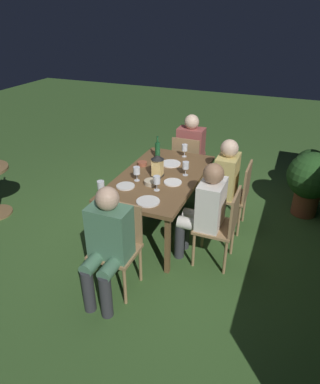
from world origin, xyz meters
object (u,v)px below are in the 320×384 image
chair_head_far (118,243)px  bowl_bread (151,182)px  wine_glass_d (186,166)px  wine_glass_e (157,181)px  wine_glass_c (185,148)px  plate_c (148,201)px  chair_side_right_b (222,224)px  green_bottle_on_table (158,150)px  person_in_green (107,241)px  potted_plant_corner (311,179)px  plate_d (125,186)px  dining_table (160,180)px  chair_head_near (187,162)px  wine_glass_a (101,186)px  wine_glass_b (137,171)px  lantern_centerpiece (158,165)px  potted_plant_by_hedge (309,169)px  person_in_cream (205,208)px  plate_a (171,164)px  bowl_olives (142,163)px  chair_side_right_a (236,193)px  person_in_rust (192,147)px  plate_b (173,182)px  person_in_mustard (221,179)px

chair_head_far → bowl_bread: 0.87m
wine_glass_d → wine_glass_e: size_ratio=1.00×
wine_glass_c → chair_head_far: bearing=-2.6°
wine_glass_e → plate_c: (0.27, 0.02, -0.11)m
chair_side_right_b → green_bottle_on_table: size_ratio=3.00×
person_in_green → potted_plant_corner: bearing=144.0°
green_bottle_on_table → plate_d: size_ratio=1.42×
plate_c → dining_table: bearing=-169.0°
green_bottle_on_table → bowl_bread: (0.75, 0.23, -0.08)m
plate_c → chair_head_near: bearing=-175.9°
wine_glass_a → bowl_bread: 0.59m
wine_glass_a → wine_glass_d: 1.04m
wine_glass_b → wine_glass_d: (-0.35, 0.47, 0.00)m
chair_head_far → lantern_centerpiece: 1.11m
potted_plant_by_hedge → person_in_cream: bearing=-26.1°
chair_head_near → wine_glass_a: 1.83m
lantern_centerpiece → plate_a: bearing=177.6°
chair_head_far → bowl_olives: size_ratio=7.46×
chair_side_right_b → wine_glass_b: size_ratio=5.15×
person_in_cream → wine_glass_e: (-0.01, -0.55, 0.21)m
chair_side_right_b → plate_c: chair_side_right_b is taller
green_bottle_on_table → wine_glass_b: (0.72, 0.04, 0.01)m
wine_glass_b → chair_side_right_a: bearing=119.4°
person_in_rust → chair_side_right_a: person_in_rust is taller
bowl_bread → chair_side_right_b: bearing=81.7°
wine_glass_c → plate_c: wine_glass_c is taller
wine_glass_c → bowl_bread: bearing=-5.4°
wine_glass_b → bowl_bread: (0.02, 0.19, -0.09)m
chair_head_far → wine_glass_a: size_ratio=5.15×
chair_head_near → plate_b: 1.23m
chair_side_right_a → wine_glass_e: (0.72, -0.74, 0.36)m
person_in_green → bowl_olives: size_ratio=9.85×
person_in_rust → wine_glass_a: person_in_rust is taller
chair_side_right_b → potted_plant_corner: size_ratio=1.00×
chair_side_right_b → plate_a: 1.15m
potted_plant_corner → person_in_cream: bearing=-35.9°
plate_d → potted_plant_corner: bearing=127.1°
green_bottle_on_table → wine_glass_b: 0.72m
plate_a → bowl_bread: bowl_bread is taller
bowl_bread → person_in_mustard: bearing=132.8°
wine_glass_c → plate_b: bearing=9.1°
chair_side_right_a → wine_glass_b: 1.25m
lantern_centerpiece → chair_head_near: bearing=179.0°
person_in_green → potted_plant_corner: person_in_green is taller
chair_side_right_b → chair_head_far: 1.10m
dining_table → plate_c: 0.64m
bowl_olives → chair_side_right_b: bearing=64.3°
chair_side_right_b → wine_glass_a: bearing=-75.7°
potted_plant_corner → chair_head_near: bearing=-90.6°
person_in_cream → bowl_bread: bearing=-100.7°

